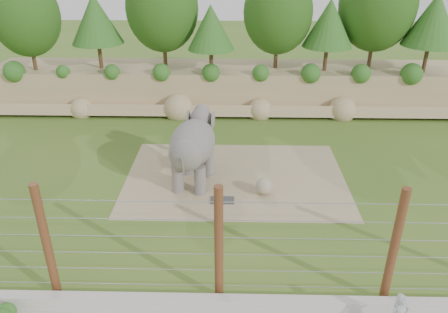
{
  "coord_description": "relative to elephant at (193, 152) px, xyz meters",
  "views": [
    {
      "loc": [
        0.38,
        -14.52,
        9.96
      ],
      "look_at": [
        0.0,
        2.0,
        1.6
      ],
      "focal_mm": 35.0,
      "sensor_mm": 36.0,
      "label": 1
    }
  ],
  "objects": [
    {
      "name": "back_embankment",
      "position": [
        1.96,
        10.17,
        2.43
      ],
      "size": [
        30.0,
        5.52,
        8.77
      ],
      "color": "tan",
      "rests_on": "ground"
    },
    {
      "name": "barrier_fence",
      "position": [
        1.37,
        -7.0,
        0.47
      ],
      "size": [
        20.26,
        0.26,
        4.0
      ],
      "color": "#4F2F14",
      "rests_on": "ground"
    },
    {
      "name": "retaining_wall",
      "position": [
        1.37,
        -7.5,
        -1.28
      ],
      "size": [
        26.0,
        0.35,
        0.5
      ],
      "primitive_type": "cube",
      "color": "#B4B1A6",
      "rests_on": "ground"
    },
    {
      "name": "drain_grate",
      "position": [
        1.32,
        -1.49,
        -1.5
      ],
      "size": [
        1.0,
        0.6,
        0.03
      ],
      "primitive_type": "cube",
      "color": "#262628",
      "rests_on": "dirt_patch"
    },
    {
      "name": "ground",
      "position": [
        1.37,
        -2.5,
        -1.53
      ],
      "size": [
        90.0,
        90.0,
        0.0
      ],
      "primitive_type": "plane",
      "color": "#426822",
      "rests_on": "ground"
    },
    {
      "name": "dirt_patch",
      "position": [
        1.87,
        0.5,
        -1.52
      ],
      "size": [
        10.0,
        7.0,
        0.02
      ],
      "primitive_type": "cube",
      "color": "tan",
      "rests_on": "ground"
    },
    {
      "name": "elephant",
      "position": [
        0.0,
        0.0,
        0.0
      ],
      "size": [
        2.25,
        4.01,
        3.06
      ],
      "primitive_type": null,
      "rotation": [
        0.0,
        0.0,
        -0.17
      ],
      "color": "slate",
      "rests_on": "ground"
    },
    {
      "name": "stone_ball",
      "position": [
        3.08,
        -0.89,
        -1.15
      ],
      "size": [
        0.72,
        0.72,
        0.72
      ],
      "primitive_type": "sphere",
      "color": "gray",
      "rests_on": "dirt_patch"
    }
  ]
}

